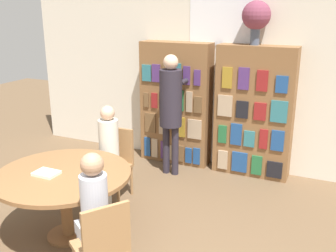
{
  "coord_description": "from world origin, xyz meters",
  "views": [
    {
      "loc": [
        1.72,
        -1.86,
        2.37
      ],
      "look_at": [
        -0.05,
        2.0,
        1.05
      ],
      "focal_mm": 42.0,
      "sensor_mm": 36.0,
      "label": 1
    }
  ],
  "objects_px": {
    "reading_table": "(64,182)",
    "seated_reader_right": "(93,212)",
    "flower_vase": "(256,17)",
    "chair_far_side": "(103,244)",
    "bookshelf_right": "(254,112)",
    "seated_reader_left": "(107,150)",
    "librarian_standing": "(171,103)",
    "chair_left_side": "(116,160)",
    "bookshelf_left": "(176,104)"
  },
  "relations": [
    {
      "from": "reading_table",
      "to": "seated_reader_right",
      "type": "height_order",
      "value": "seated_reader_right"
    },
    {
      "from": "flower_vase",
      "to": "chair_far_side",
      "type": "xyz_separation_m",
      "value": [
        -0.47,
        -3.04,
        -1.72
      ]
    },
    {
      "from": "reading_table",
      "to": "seated_reader_right",
      "type": "bearing_deg",
      "value": -34.38
    },
    {
      "from": "bookshelf_right",
      "to": "seated_reader_left",
      "type": "height_order",
      "value": "bookshelf_right"
    },
    {
      "from": "bookshelf_right",
      "to": "seated_reader_right",
      "type": "height_order",
      "value": "bookshelf_right"
    },
    {
      "from": "bookshelf_right",
      "to": "reading_table",
      "type": "height_order",
      "value": "bookshelf_right"
    },
    {
      "from": "bookshelf_right",
      "to": "flower_vase",
      "type": "relative_size",
      "value": 3.21
    },
    {
      "from": "librarian_standing",
      "to": "chair_left_side",
      "type": "bearing_deg",
      "value": -110.82
    },
    {
      "from": "seated_reader_right",
      "to": "librarian_standing",
      "type": "xyz_separation_m",
      "value": [
        -0.37,
        2.42,
        0.37
      ]
    },
    {
      "from": "chair_far_side",
      "to": "seated_reader_left",
      "type": "height_order",
      "value": "seated_reader_left"
    },
    {
      "from": "bookshelf_left",
      "to": "reading_table",
      "type": "xyz_separation_m",
      "value": [
        -0.18,
        -2.45,
        -0.28
      ]
    },
    {
      "from": "librarian_standing",
      "to": "bookshelf_left",
      "type": "bearing_deg",
      "value": 105.84
    },
    {
      "from": "chair_left_side",
      "to": "seated_reader_left",
      "type": "height_order",
      "value": "seated_reader_left"
    },
    {
      "from": "bookshelf_left",
      "to": "reading_table",
      "type": "height_order",
      "value": "bookshelf_left"
    },
    {
      "from": "chair_far_side",
      "to": "seated_reader_right",
      "type": "bearing_deg",
      "value": 90.0
    },
    {
      "from": "flower_vase",
      "to": "seated_reader_left",
      "type": "relative_size",
      "value": 0.47
    },
    {
      "from": "chair_far_side",
      "to": "librarian_standing",
      "type": "bearing_deg",
      "value": 46.12
    },
    {
      "from": "reading_table",
      "to": "seated_reader_right",
      "type": "distance_m",
      "value": 0.84
    },
    {
      "from": "chair_far_side",
      "to": "librarian_standing",
      "type": "xyz_separation_m",
      "value": [
        -0.53,
        2.53,
        0.57
      ]
    },
    {
      "from": "reading_table",
      "to": "librarian_standing",
      "type": "bearing_deg",
      "value": 80.62
    },
    {
      "from": "bookshelf_right",
      "to": "librarian_standing",
      "type": "height_order",
      "value": "bookshelf_right"
    },
    {
      "from": "librarian_standing",
      "to": "seated_reader_left",
      "type": "bearing_deg",
      "value": -107.34
    },
    {
      "from": "bookshelf_left",
      "to": "chair_far_side",
      "type": "xyz_separation_m",
      "value": [
        0.67,
        -3.03,
        -0.43
      ]
    },
    {
      "from": "flower_vase",
      "to": "chair_far_side",
      "type": "bearing_deg",
      "value": -98.85
    },
    {
      "from": "chair_left_side",
      "to": "seated_reader_right",
      "type": "distance_m",
      "value": 1.68
    },
    {
      "from": "seated_reader_left",
      "to": "bookshelf_left",
      "type": "bearing_deg",
      "value": -98.83
    },
    {
      "from": "flower_vase",
      "to": "chair_far_side",
      "type": "relative_size",
      "value": 0.65
    },
    {
      "from": "bookshelf_right",
      "to": "flower_vase",
      "type": "bearing_deg",
      "value": 175.01
    },
    {
      "from": "reading_table",
      "to": "librarian_standing",
      "type": "height_order",
      "value": "librarian_standing"
    },
    {
      "from": "seated_reader_left",
      "to": "librarian_standing",
      "type": "relative_size",
      "value": 0.71
    },
    {
      "from": "bookshelf_right",
      "to": "reading_table",
      "type": "relative_size",
      "value": 1.34
    },
    {
      "from": "chair_left_side",
      "to": "chair_far_side",
      "type": "height_order",
      "value": "same"
    },
    {
      "from": "seated_reader_left",
      "to": "bookshelf_right",
      "type": "bearing_deg",
      "value": -132.6
    },
    {
      "from": "bookshelf_right",
      "to": "chair_left_side",
      "type": "relative_size",
      "value": 2.09
    },
    {
      "from": "flower_vase",
      "to": "reading_table",
      "type": "xyz_separation_m",
      "value": [
        -1.32,
        -2.46,
        -1.58
      ]
    },
    {
      "from": "bookshelf_left",
      "to": "seated_reader_right",
      "type": "relative_size",
      "value": 1.48
    },
    {
      "from": "bookshelf_left",
      "to": "seated_reader_left",
      "type": "height_order",
      "value": "bookshelf_left"
    },
    {
      "from": "bookshelf_left",
      "to": "chair_left_side",
      "type": "relative_size",
      "value": 2.09
    },
    {
      "from": "bookshelf_left",
      "to": "seated_reader_left",
      "type": "bearing_deg",
      "value": -97.22
    },
    {
      "from": "flower_vase",
      "to": "seated_reader_left",
      "type": "xyz_separation_m",
      "value": [
        -1.34,
        -1.61,
        -1.53
      ]
    },
    {
      "from": "bookshelf_right",
      "to": "flower_vase",
      "type": "distance_m",
      "value": 1.3
    },
    {
      "from": "chair_left_side",
      "to": "librarian_standing",
      "type": "bearing_deg",
      "value": -112.44
    },
    {
      "from": "chair_left_side",
      "to": "librarian_standing",
      "type": "distance_m",
      "value": 1.14
    },
    {
      "from": "reading_table",
      "to": "chair_left_side",
      "type": "xyz_separation_m",
      "value": [
        -0.03,
        1.03,
        -0.14
      ]
    },
    {
      "from": "flower_vase",
      "to": "seated_reader_left",
      "type": "distance_m",
      "value": 2.6
    },
    {
      "from": "bookshelf_right",
      "to": "chair_left_side",
      "type": "distance_m",
      "value": 2.04
    },
    {
      "from": "bookshelf_left",
      "to": "chair_left_side",
      "type": "xyz_separation_m",
      "value": [
        -0.21,
        -1.42,
        -0.43
      ]
    },
    {
      "from": "bookshelf_left",
      "to": "flower_vase",
      "type": "height_order",
      "value": "flower_vase"
    },
    {
      "from": "chair_left_side",
      "to": "seated_reader_left",
      "type": "xyz_separation_m",
      "value": [
        0.01,
        -0.18,
        0.19
      ]
    },
    {
      "from": "flower_vase",
      "to": "reading_table",
      "type": "height_order",
      "value": "flower_vase"
    }
  ]
}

